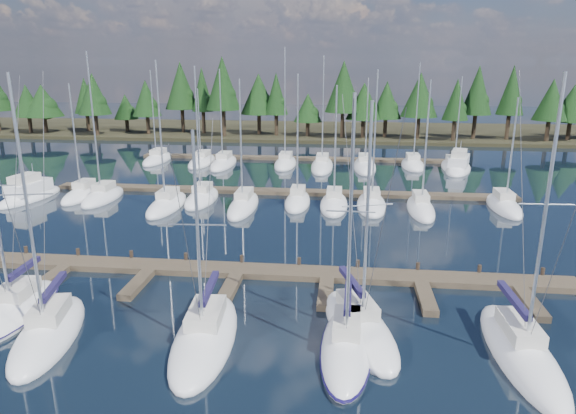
# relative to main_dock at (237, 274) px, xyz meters

# --- Properties ---
(ground) EXTENTS (260.00, 260.00, 0.00)m
(ground) POSITION_rel_main_dock_xyz_m (0.00, 12.64, -0.20)
(ground) COLOR black
(ground) RESTS_ON ground
(far_shore) EXTENTS (220.00, 30.00, 0.60)m
(far_shore) POSITION_rel_main_dock_xyz_m (0.00, 72.64, 0.10)
(far_shore) COLOR #292617
(far_shore) RESTS_ON ground
(main_dock) EXTENTS (44.00, 6.13, 0.90)m
(main_dock) POSITION_rel_main_dock_xyz_m (0.00, 0.00, 0.00)
(main_dock) COLOR #4C402F
(main_dock) RESTS_ON ground
(back_docks) EXTENTS (50.00, 21.80, 0.40)m
(back_docks) POSITION_rel_main_dock_xyz_m (0.00, 32.23, -0.00)
(back_docks) COLOR #4C402F
(back_docks) RESTS_ON ground
(front_sailboat_1) EXTENTS (3.56, 8.24, 13.87)m
(front_sailboat_1) POSITION_rel_main_dock_xyz_m (-11.41, -6.55, 0.08)
(front_sailboat_1) COLOR white
(front_sailboat_1) RESTS_ON ground
(front_sailboat_2) EXTENTS (4.58, 8.85, 14.20)m
(front_sailboat_2) POSITION_rel_main_dock_xyz_m (-8.09, -8.79, 0.09)
(front_sailboat_2) COLOR white
(front_sailboat_2) RESTS_ON ground
(front_sailboat_3) EXTENTS (3.70, 9.67, 11.72)m
(front_sailboat_3) POSITION_rel_main_dock_xyz_m (0.06, -8.23, 0.06)
(front_sailboat_3) COLOR white
(front_sailboat_3) RESTS_ON ground
(front_sailboat_4) EXTENTS (2.74, 8.78, 13.39)m
(front_sailboat_4) POSITION_rel_main_dock_xyz_m (7.25, -8.41, 0.08)
(front_sailboat_4) COLOR white
(front_sailboat_4) RESTS_ON ground
(front_sailboat_5) EXTENTS (5.38, 9.35, 12.93)m
(front_sailboat_5) POSITION_rel_main_dock_xyz_m (7.93, -6.36, 0.08)
(front_sailboat_5) COLOR white
(front_sailboat_5) RESTS_ON ground
(front_sailboat_6) EXTENTS (3.02, 9.91, 14.26)m
(front_sailboat_6) POSITION_rel_main_dock_xyz_m (15.69, -7.91, 0.08)
(front_sailboat_6) COLOR white
(front_sailboat_6) RESTS_ON ground
(back_sailboat_rows) EXTENTS (45.69, 32.56, 16.45)m
(back_sailboat_rows) POSITION_rel_main_dock_xyz_m (0.17, 28.18, 0.06)
(back_sailboat_rows) COLOR white
(back_sailboat_rows) RESTS_ON ground
(motor_yacht_left) EXTENTS (4.02, 9.07, 4.38)m
(motor_yacht_left) POSITION_rel_main_dock_xyz_m (-25.71, 17.43, 0.28)
(motor_yacht_left) COLOR white
(motor_yacht_left) RESTS_ON ground
(motor_yacht_right) EXTENTS (5.60, 9.77, 4.64)m
(motor_yacht_right) POSITION_rel_main_dock_xyz_m (21.81, 37.32, 0.30)
(motor_yacht_right) COLOR white
(motor_yacht_right) RESTS_ON ground
(tree_line) EXTENTS (185.66, 11.90, 14.22)m
(tree_line) POSITION_rel_main_dock_xyz_m (-0.07, 62.84, 7.32)
(tree_line) COLOR black
(tree_line) RESTS_ON far_shore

